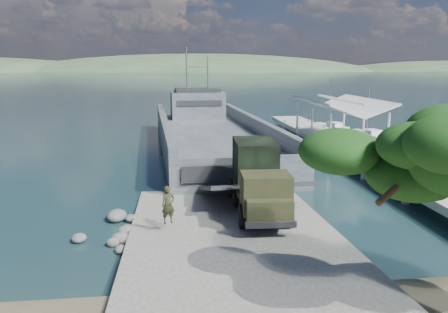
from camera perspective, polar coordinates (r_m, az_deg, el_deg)
ground at (r=22.22m, az=0.97°, el=-10.29°), size 1400.00×1400.00×0.00m
boat_ramp at (r=21.21m, az=1.33°, el=-10.68°), size 10.00×18.00×0.50m
shoreline_rocks at (r=22.79m, az=-15.10°, el=-10.14°), size 3.20×5.60×0.90m
distant_headlands at (r=582.85m, az=-1.33°, el=11.05°), size 1000.00×240.00×48.00m
pier at (r=42.74m, az=15.16°, el=2.33°), size 6.40×44.00×6.10m
landing_craft at (r=44.25m, az=-1.85°, el=2.17°), size 11.58×38.69×11.36m
military_truck at (r=24.06m, az=4.45°, el=-2.76°), size 2.90×7.98×3.65m
soldier at (r=21.32m, az=-7.28°, el=-7.28°), size 0.79×0.66×1.84m
sailboat_near at (r=52.89m, az=18.18°, el=2.59°), size 2.80×6.14×7.21m
sailboat_far at (r=58.63m, az=13.70°, el=3.68°), size 3.59×5.85×6.87m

